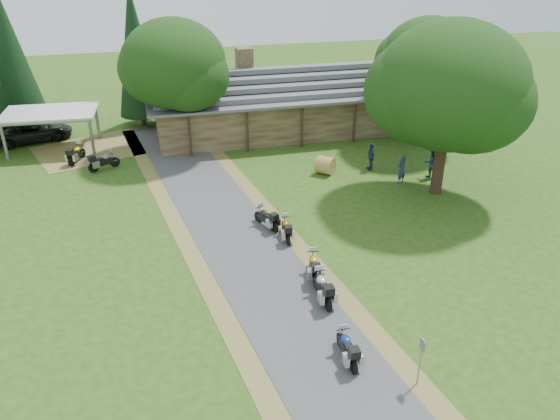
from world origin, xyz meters
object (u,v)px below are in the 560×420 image
object	(u,v)px
motorcycle_carport_b	(104,160)
hay_bale	(325,165)
car_dark_suv	(32,126)
motorcycle_carport_a	(76,153)
carport	(53,130)
motorcycle_row_c	(314,265)
motorcycle_row_a	(347,346)
motorcycle_row_d	(286,228)
motorcycle_row_b	(323,286)
lodge	(286,98)
motorcycle_row_e	(266,217)

from	to	relation	value
motorcycle_carport_b	hay_bale	bearing A→B (deg)	-43.42
car_dark_suv	motorcycle_carport_a	distance (m)	6.29
carport	motorcycle_row_c	bearing A→B (deg)	-53.87
motorcycle_row_a	motorcycle_row_c	xyz separation A→B (m)	(0.49, 5.41, 0.02)
motorcycle_row_a	motorcycle_row_d	xyz separation A→B (m)	(0.19, 9.11, -0.01)
motorcycle_row_d	hay_bale	world-z (taller)	motorcycle_row_d
motorcycle_carport_a	motorcycle_carport_b	world-z (taller)	motorcycle_carport_a
carport	motorcycle_carport_b	bearing A→B (deg)	-51.28
car_dark_suv	hay_bale	world-z (taller)	car_dark_suv
car_dark_suv	motorcycle_row_d	distance (m)	23.74
motorcycle_row_b	motorcycle_row_d	xyz separation A→B (m)	(-0.11, 5.43, -0.08)
motorcycle_row_b	motorcycle_carport_a	xyz separation A→B (m)	(-11.10, 19.05, -0.01)
motorcycle_row_a	motorcycle_carport_a	distance (m)	25.16
motorcycle_carport_b	lodge	bearing A→B (deg)	-4.96
carport	motorcycle_carport_b	world-z (taller)	carport
lodge	motorcycle_row_a	xyz separation A→B (m)	(-4.79, -26.21, -1.86)
car_dark_suv	motorcycle_carport_a	bearing A→B (deg)	-163.52
car_dark_suv	motorcycle_carport_b	world-z (taller)	car_dark_suv
motorcycle_row_a	motorcycle_row_c	world-z (taller)	motorcycle_row_c
car_dark_suv	motorcycle_row_a	world-z (taller)	car_dark_suv
motorcycle_row_a	motorcycle_row_e	bearing A→B (deg)	3.96
motorcycle_carport_a	car_dark_suv	bearing A→B (deg)	56.83
car_dark_suv	motorcycle_row_b	bearing A→B (deg)	-165.45
motorcycle_row_d	hay_bale	xyz separation A→B (m)	(4.64, 7.47, -0.02)
hay_bale	motorcycle_row_b	bearing A→B (deg)	-109.36
lodge	motorcycle_row_e	xyz separation A→B (m)	(-5.30, -15.70, -1.84)
lodge	motorcycle_row_c	size ratio (longest dim) A/B	11.90
motorcycle_row_e	motorcycle_carport_a	distance (m)	15.98
carport	motorcycle_carport_a	world-z (taller)	carport
car_dark_suv	hay_bale	bearing A→B (deg)	-137.22
lodge	motorcycle_row_c	bearing A→B (deg)	-101.69
lodge	motorcycle_row_b	xyz separation A→B (m)	(-4.49, -22.52, -1.79)
carport	motorcycle_row_e	xyz separation A→B (m)	(11.95, -15.38, -0.76)
carport	motorcycle_carport_b	size ratio (longest dim) A/B	3.34
motorcycle_row_c	motorcycle_carport_a	distance (m)	20.67
motorcycle_row_e	lodge	bearing A→B (deg)	-41.38
motorcycle_carport_b	motorcycle_row_e	bearing A→B (deg)	-76.94
car_dark_suv	lodge	bearing A→B (deg)	-111.64
lodge	motorcycle_row_b	world-z (taller)	lodge
motorcycle_row_c	motorcycle_carport_b	xyz separation A→B (m)	(-9.46, 15.47, 0.03)
motorcycle_carport_a	motorcycle_carport_b	bearing A→B (deg)	-111.22
motorcycle_row_a	motorcycle_carport_a	world-z (taller)	motorcycle_carport_a
car_dark_suv	hay_bale	size ratio (longest dim) A/B	5.26
motorcycle_row_c	motorcycle_carport_b	world-z (taller)	motorcycle_carport_b
carport	motorcycle_row_a	world-z (taller)	carport
carport	motorcycle_row_a	bearing A→B (deg)	-60.48
lodge	motorcycle_row_c	xyz separation A→B (m)	(-4.30, -20.79, -1.83)
motorcycle_row_d	hay_bale	distance (m)	8.79
motorcycle_row_d	motorcycle_row_e	bearing A→B (deg)	32.77
motorcycle_carport_a	motorcycle_row_c	bearing A→B (deg)	-122.79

